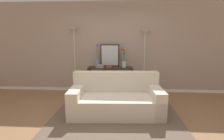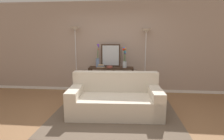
{
  "view_description": "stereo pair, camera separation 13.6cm",
  "coord_description": "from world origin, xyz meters",
  "px_view_note": "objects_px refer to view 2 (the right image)",
  "views": [
    {
      "loc": [
        0.34,
        -3.21,
        1.65
      ],
      "look_at": [
        0.07,
        1.13,
        0.86
      ],
      "focal_mm": 28.18,
      "sensor_mm": 36.0,
      "label": 1
    },
    {
      "loc": [
        0.48,
        -3.2,
        1.65
      ],
      "look_at": [
        0.07,
        1.13,
        0.86
      ],
      "focal_mm": 28.18,
      "sensor_mm": 36.0,
      "label": 2
    }
  ],
  "objects_px": {
    "floor_lamp_left": "(75,42)",
    "book_stack": "(101,66)",
    "console_table": "(111,76)",
    "floor_lamp_right": "(146,44)",
    "vase_short_flowers": "(125,59)",
    "vase_tall_flowers": "(98,60)",
    "couch": "(115,99)",
    "fruit_bowl": "(110,67)",
    "wall_mirror": "(111,55)",
    "book_row_under_console": "(101,92)"
  },
  "relations": [
    {
      "from": "wall_mirror",
      "to": "book_stack",
      "type": "xyz_separation_m",
      "value": [
        -0.25,
        -0.25,
        -0.29
      ]
    },
    {
      "from": "vase_tall_flowers",
      "to": "couch",
      "type": "bearing_deg",
      "value": -64.46
    },
    {
      "from": "wall_mirror",
      "to": "console_table",
      "type": "bearing_deg",
      "value": -78.55
    },
    {
      "from": "console_table",
      "to": "vase_short_flowers",
      "type": "bearing_deg",
      "value": -2.7
    },
    {
      "from": "floor_lamp_left",
      "to": "book_stack",
      "type": "distance_m",
      "value": 1.08
    },
    {
      "from": "couch",
      "to": "console_table",
      "type": "bearing_deg",
      "value": 99.45
    },
    {
      "from": "floor_lamp_right",
      "to": "vase_tall_flowers",
      "type": "height_order",
      "value": "floor_lamp_right"
    },
    {
      "from": "console_table",
      "to": "book_stack",
      "type": "distance_m",
      "value": 0.42
    },
    {
      "from": "couch",
      "to": "book_stack",
      "type": "xyz_separation_m",
      "value": [
        -0.5,
        1.18,
        0.55
      ]
    },
    {
      "from": "vase_short_flowers",
      "to": "book_stack",
      "type": "distance_m",
      "value": 0.71
    },
    {
      "from": "vase_tall_flowers",
      "to": "book_row_under_console",
      "type": "relative_size",
      "value": 1.59
    },
    {
      "from": "floor_lamp_left",
      "to": "vase_tall_flowers",
      "type": "distance_m",
      "value": 0.88
    },
    {
      "from": "fruit_bowl",
      "to": "book_row_under_console",
      "type": "relative_size",
      "value": 0.4
    },
    {
      "from": "fruit_bowl",
      "to": "floor_lamp_left",
      "type": "bearing_deg",
      "value": 167.1
    },
    {
      "from": "couch",
      "to": "floor_lamp_right",
      "type": "bearing_deg",
      "value": 61.48
    },
    {
      "from": "console_table",
      "to": "wall_mirror",
      "type": "xyz_separation_m",
      "value": [
        -0.03,
        0.15,
        0.58
      ]
    },
    {
      "from": "fruit_bowl",
      "to": "floor_lamp_right",
      "type": "bearing_deg",
      "value": 13.26
    },
    {
      "from": "couch",
      "to": "vase_tall_flowers",
      "type": "distance_m",
      "value": 1.57
    },
    {
      "from": "floor_lamp_right",
      "to": "vase_short_flowers",
      "type": "xyz_separation_m",
      "value": [
        -0.6,
        -0.15,
        -0.43
      ]
    },
    {
      "from": "vase_short_flowers",
      "to": "fruit_bowl",
      "type": "distance_m",
      "value": 0.49
    },
    {
      "from": "floor_lamp_right",
      "to": "wall_mirror",
      "type": "xyz_separation_m",
      "value": [
        -1.01,
        0.02,
        -0.35
      ]
    },
    {
      "from": "couch",
      "to": "floor_lamp_right",
      "type": "height_order",
      "value": "floor_lamp_right"
    },
    {
      "from": "floor_lamp_right",
      "to": "wall_mirror",
      "type": "relative_size",
      "value": 2.91
    },
    {
      "from": "vase_tall_flowers",
      "to": "console_table",
      "type": "bearing_deg",
      "value": 3.66
    },
    {
      "from": "book_row_under_console",
      "to": "floor_lamp_left",
      "type": "bearing_deg",
      "value": 170.61
    },
    {
      "from": "book_stack",
      "to": "couch",
      "type": "bearing_deg",
      "value": -67.29
    },
    {
      "from": "wall_mirror",
      "to": "book_stack",
      "type": "bearing_deg",
      "value": -134.61
    },
    {
      "from": "floor_lamp_left",
      "to": "wall_mirror",
      "type": "relative_size",
      "value": 3.0
    },
    {
      "from": "vase_tall_flowers",
      "to": "floor_lamp_right",
      "type": "bearing_deg",
      "value": 6.32
    },
    {
      "from": "console_table",
      "to": "vase_tall_flowers",
      "type": "relative_size",
      "value": 1.92
    },
    {
      "from": "floor_lamp_left",
      "to": "floor_lamp_right",
      "type": "relative_size",
      "value": 1.03
    },
    {
      "from": "floor_lamp_left",
      "to": "vase_short_flowers",
      "type": "relative_size",
      "value": 3.33
    },
    {
      "from": "wall_mirror",
      "to": "book_row_under_console",
      "type": "bearing_deg",
      "value": -151.8
    },
    {
      "from": "floor_lamp_left",
      "to": "fruit_bowl",
      "type": "bearing_deg",
      "value": -12.9
    },
    {
      "from": "floor_lamp_left",
      "to": "wall_mirror",
      "type": "xyz_separation_m",
      "value": [
        1.05,
        0.02,
        -0.4
      ]
    },
    {
      "from": "couch",
      "to": "floor_lamp_left",
      "type": "bearing_deg",
      "value": 132.45
    },
    {
      "from": "wall_mirror",
      "to": "vase_short_flowers",
      "type": "height_order",
      "value": "wall_mirror"
    },
    {
      "from": "floor_lamp_left",
      "to": "book_stack",
      "type": "relative_size",
      "value": 9.49
    },
    {
      "from": "console_table",
      "to": "floor_lamp_left",
      "type": "bearing_deg",
      "value": 173.28
    },
    {
      "from": "floor_lamp_right",
      "to": "fruit_bowl",
      "type": "xyz_separation_m",
      "value": [
        -1.02,
        -0.24,
        -0.65
      ]
    },
    {
      "from": "console_table",
      "to": "fruit_bowl",
      "type": "relative_size",
      "value": 7.67
    },
    {
      "from": "floor_lamp_right",
      "to": "vase_short_flowers",
      "type": "distance_m",
      "value": 0.75
    },
    {
      "from": "floor_lamp_left",
      "to": "couch",
      "type": "bearing_deg",
      "value": -47.55
    },
    {
      "from": "floor_lamp_left",
      "to": "wall_mirror",
      "type": "height_order",
      "value": "floor_lamp_left"
    },
    {
      "from": "floor_lamp_left",
      "to": "book_stack",
      "type": "bearing_deg",
      "value": -16.14
    },
    {
      "from": "floor_lamp_left",
      "to": "vase_short_flowers",
      "type": "distance_m",
      "value": 1.55
    },
    {
      "from": "vase_tall_flowers",
      "to": "book_stack",
      "type": "height_order",
      "value": "vase_tall_flowers"
    },
    {
      "from": "console_table",
      "to": "vase_tall_flowers",
      "type": "xyz_separation_m",
      "value": [
        -0.39,
        -0.02,
        0.45
      ]
    },
    {
      "from": "vase_tall_flowers",
      "to": "book_stack",
      "type": "distance_m",
      "value": 0.21
    },
    {
      "from": "wall_mirror",
      "to": "vase_short_flowers",
      "type": "relative_size",
      "value": 1.11
    }
  ]
}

